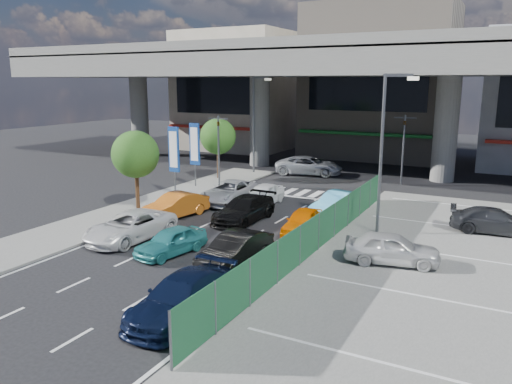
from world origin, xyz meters
The scene contains 29 objects.
ground centered at (0.00, 0.00, 0.00)m, with size 120.00×120.00×0.00m, color black.
parking_lot centered at (11.00, 2.00, 0.03)m, with size 12.00×28.00×0.06m, color slate.
sidewalk_left centered at (-7.00, 4.00, 0.06)m, with size 4.00×30.00×0.12m, color slate.
fence_run centered at (5.30, 1.00, 0.90)m, with size 0.16×22.00×1.80m, color #1B502E, non-canonical shape.
expressway centered at (0.00, 22.00, 8.76)m, with size 64.00×14.00×10.75m.
building_west centered at (-16.00, 31.97, 6.49)m, with size 12.00×10.90×13.00m.
building_center centered at (0.00, 32.97, 7.49)m, with size 14.00×10.90×15.00m.
traffic_light_left centered at (-6.20, 12.00, 3.94)m, with size 1.60×1.24×5.20m.
traffic_light_right centered at (5.50, 19.00, 3.94)m, with size 1.60×1.24×5.20m.
street_lamp_right centered at (7.17, 6.00, 4.77)m, with size 1.65×0.22×8.00m.
street_lamp_left centered at (-6.33, 18.00, 4.77)m, with size 1.65×0.22×8.00m.
signboard_near centered at (-7.20, 7.99, 3.06)m, with size 0.80×0.14×4.70m.
signboard_far centered at (-7.60, 10.99, 3.06)m, with size 0.80×0.14×4.70m.
tree_near centered at (-7.00, 4.00, 3.39)m, with size 2.80×2.80×4.80m.
tree_far centered at (-7.80, 14.50, 3.39)m, with size 2.80×2.80×4.80m.
minivan_navy_back centered at (3.62, -6.19, 0.69)m, with size 1.93×4.76×1.38m, color black.
sedan_white_mid_left centered at (-3.46, -0.68, 0.69)m, with size 2.29×4.97×1.38m, color silver.
taxi_teal_mid centered at (-0.41, -1.44, 0.61)m, with size 1.45×3.59×1.22m, color teal.
hatch_black_mid_right centered at (2.85, -1.32, 0.69)m, with size 1.46×4.19×1.38m, color black.
taxi_orange_left centered at (-3.99, 3.69, 0.69)m, with size 1.46×4.19×1.38m, color #BE5F18.
sedan_black_mid centered at (-0.11, 4.79, 0.69)m, with size 1.93×4.76×1.38m, color black.
taxi_orange_right centered at (3.62, 4.27, 0.63)m, with size 1.48×3.68×1.25m, color orange.
wagon_silver_front_left centered at (-3.10, 8.22, 0.69)m, with size 2.29×4.97×1.38m, color #ACADB4.
sedan_white_front_mid centered at (-0.89, 8.68, 0.66)m, with size 1.56×3.87×1.32m, color white.
kei_truck_front_right centered at (4.08, 8.34, 0.69)m, with size 1.46×4.19×1.38m, color #54BEEE.
crossing_wagon_silver centered at (-2.19, 19.67, 0.76)m, with size 2.52×5.48×1.52m, color #A6A9AF.
parked_sedan_white centered at (8.65, 1.83, 0.74)m, with size 1.60×3.97×1.35m, color beige.
parked_sedan_dgrey centered at (12.33, 8.67, 0.69)m, with size 1.77×4.35×1.26m, color #2B2C30.
traffic_cone centered at (7.54, 2.86, 0.42)m, with size 0.37×0.37×0.72m, color red.
Camera 1 is at (12.86, -18.57, 7.64)m, focal length 35.00 mm.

